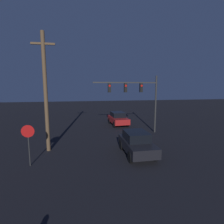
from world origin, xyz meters
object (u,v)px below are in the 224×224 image
stop_sign (28,137)px  traffic_signal_mast (137,93)px  car_near (137,143)px  car_far (118,118)px  utility_pole (46,91)px

stop_sign → traffic_signal_mast: bearing=34.6°
car_near → traffic_signal_mast: 6.69m
car_far → utility_pole: (-7.10, -7.72, 3.63)m
car_near → stop_sign: size_ratio=1.54×
car_near → utility_pole: size_ratio=0.46×
utility_pole → traffic_signal_mast: bearing=23.8°
car_far → traffic_signal_mast: (1.07, -4.11, 3.28)m
car_far → utility_pole: size_ratio=0.47×
stop_sign → utility_pole: bearing=75.0°
traffic_signal_mast → stop_sign: 11.00m
car_near → car_far: 9.67m
car_far → utility_pole: bearing=44.0°
car_near → utility_pole: 7.55m
traffic_signal_mast → stop_sign: traffic_signal_mast is taller
traffic_signal_mast → stop_sign: size_ratio=2.58×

